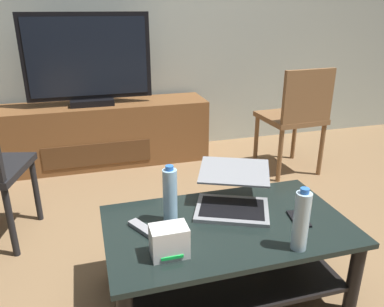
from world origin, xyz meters
name	(u,v)px	position (x,y,z in m)	size (l,w,h in m)	color
ground_plane	(217,290)	(0.00, 0.00, 0.00)	(7.68, 7.68, 0.00)	olive
coffee_table	(227,246)	(0.04, -0.02, 0.27)	(1.09, 0.64, 0.38)	black
media_cabinet	(95,134)	(-0.47, 1.81, 0.26)	(1.92, 0.43, 0.53)	brown
television	(88,62)	(-0.47, 1.79, 0.88)	(0.99, 0.20, 0.72)	black
dining_chair	(296,114)	(1.06, 1.16, 0.50)	(0.46, 0.46, 0.87)	brown
laptop	(233,194)	(0.12, 0.13, 0.45)	(0.47, 0.50, 0.17)	gray
router_box	(169,241)	(-0.27, -0.17, 0.45)	(0.14, 0.10, 0.13)	white
water_bottle_near	(170,196)	(-0.21, 0.07, 0.51)	(0.06, 0.06, 0.27)	#99C6E5
water_bottle_far	(301,221)	(0.24, -0.27, 0.51)	(0.06, 0.06, 0.27)	silver
cell_phone	(299,219)	(0.36, -0.08, 0.39)	(0.07, 0.14, 0.01)	black
tv_remote	(143,228)	(-0.34, 0.03, 0.39)	(0.04, 0.16, 0.02)	#99999E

